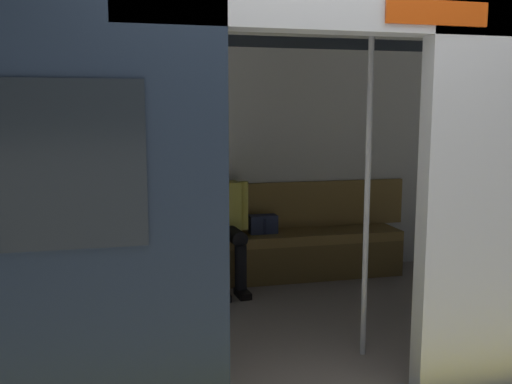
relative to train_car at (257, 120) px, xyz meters
The scene contains 7 objects.
train_car is the anchor object (origin of this frame).
bench_seat 1.56m from the train_car, 94.32° to the right, with size 3.15×0.44×0.44m.
person_seated 1.29m from the train_car, 84.22° to the right, with size 0.55×0.70×1.17m.
handbag 1.52m from the train_car, 106.58° to the right, with size 0.26×0.15×0.17m.
book 1.58m from the train_car, 63.01° to the right, with size 0.15×0.22×0.03m, color #26598C.
grab_pole_door 0.99m from the train_car, 63.49° to the left, with size 0.04×0.04×2.14m, color silver.
grab_pole_far 0.98m from the train_car, 128.86° to the left, with size 0.04×0.04×2.14m, color silver.
Camera 1 is at (1.03, 2.69, 1.58)m, focal length 39.46 mm.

